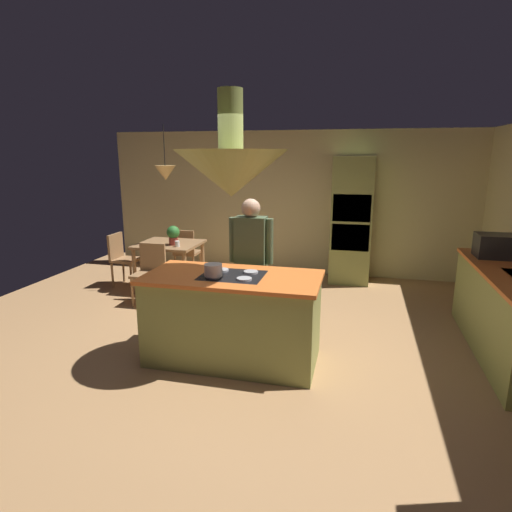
% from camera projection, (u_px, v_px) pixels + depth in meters
% --- Properties ---
extents(ground, '(8.16, 8.16, 0.00)m').
position_uv_depth(ground, '(239.00, 350.00, 4.75)').
color(ground, '#AD7F51').
extents(wall_back, '(6.80, 0.10, 2.55)m').
position_uv_depth(wall_back, '(291.00, 203.00, 7.71)').
color(wall_back, beige).
rests_on(wall_back, ground).
extents(kitchen_island, '(1.81, 0.90, 0.95)m').
position_uv_depth(kitchen_island, '(233.00, 318.00, 4.45)').
color(kitchen_island, '#8C934C').
rests_on(kitchen_island, ground).
extents(counter_run_right, '(0.73, 2.36, 0.93)m').
position_uv_depth(counter_run_right, '(509.00, 314.00, 4.54)').
color(counter_run_right, '#8C934C').
rests_on(counter_run_right, ground).
extents(oven_tower, '(0.66, 0.62, 2.11)m').
position_uv_depth(oven_tower, '(351.00, 221.00, 7.12)').
color(oven_tower, '#8C934C').
rests_on(oven_tower, ground).
extents(dining_table, '(0.96, 0.87, 0.76)m').
position_uv_depth(dining_table, '(169.00, 250.00, 6.78)').
color(dining_table, '#986E46').
rests_on(dining_table, ground).
extents(person_at_island, '(0.53, 0.22, 1.64)m').
position_uv_depth(person_at_island, '(251.00, 258.00, 5.02)').
color(person_at_island, tan).
rests_on(person_at_island, ground).
extents(range_hood, '(1.10, 1.10, 1.00)m').
position_uv_depth(range_hood, '(231.00, 170.00, 4.10)').
color(range_hood, '#8C934C').
extents(pendant_light_over_table, '(0.32, 0.32, 0.82)m').
position_uv_depth(pendant_light_over_table, '(165.00, 173.00, 6.50)').
color(pendant_light_over_table, '#E0B266').
extents(chair_facing_island, '(0.40, 0.40, 0.87)m').
position_uv_depth(chair_facing_island, '(150.00, 269.00, 6.20)').
color(chair_facing_island, '#986E46').
rests_on(chair_facing_island, ground).
extents(chair_by_back_wall, '(0.40, 0.40, 0.87)m').
position_uv_depth(chair_by_back_wall, '(186.00, 250.00, 7.44)').
color(chair_by_back_wall, '#986E46').
rests_on(chair_by_back_wall, ground).
extents(chair_at_corner, '(0.40, 0.40, 0.87)m').
position_uv_depth(chair_at_corner, '(122.00, 256.00, 7.02)').
color(chair_at_corner, '#986E46').
rests_on(chair_at_corner, ground).
extents(potted_plant_on_table, '(0.20, 0.20, 0.30)m').
position_uv_depth(potted_plant_on_table, '(173.00, 234.00, 6.60)').
color(potted_plant_on_table, '#99382D').
rests_on(potted_plant_on_table, dining_table).
extents(cup_on_table, '(0.07, 0.07, 0.09)m').
position_uv_depth(cup_on_table, '(177.00, 244.00, 6.48)').
color(cup_on_table, white).
rests_on(cup_on_table, dining_table).
extents(microwave_on_counter, '(0.46, 0.36, 0.28)m').
position_uv_depth(microwave_on_counter, '(497.00, 246.00, 5.06)').
color(microwave_on_counter, '#232326').
rests_on(microwave_on_counter, counter_run_right).
extents(cooking_pot_on_cooktop, '(0.18, 0.18, 0.12)m').
position_uv_depth(cooking_pot_on_cooktop, '(213.00, 270.00, 4.24)').
color(cooking_pot_on_cooktop, '#B2B2B7').
rests_on(cooking_pot_on_cooktop, kitchen_island).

